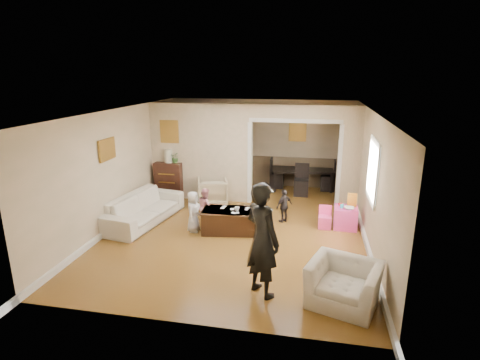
% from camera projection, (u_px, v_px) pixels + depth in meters
% --- Properties ---
extents(floor, '(7.00, 7.00, 0.00)m').
position_uv_depth(floor, '(238.00, 227.00, 8.61)').
color(floor, olive).
rests_on(floor, ground).
extents(partition_left, '(2.75, 0.18, 2.60)m').
position_uv_depth(partition_left, '(201.00, 152.00, 10.20)').
color(partition_left, beige).
rests_on(partition_left, ground).
extents(partition_right, '(0.55, 0.18, 2.60)m').
position_uv_depth(partition_right, '(349.00, 158.00, 9.50)').
color(partition_right, beige).
rests_on(partition_right, ground).
extents(partition_header, '(2.22, 0.18, 0.35)m').
position_uv_depth(partition_header, '(296.00, 112.00, 9.44)').
color(partition_header, beige).
rests_on(partition_header, partition_right).
extents(window_pane, '(0.03, 0.95, 1.10)m').
position_uv_depth(window_pane, '(374.00, 171.00, 7.31)').
color(window_pane, white).
rests_on(window_pane, ground).
extents(framed_art_partition, '(0.45, 0.03, 0.55)m').
position_uv_depth(framed_art_partition, '(169.00, 132.00, 10.11)').
color(framed_art_partition, brown).
rests_on(framed_art_partition, partition_left).
extents(framed_art_sofa_wall, '(0.03, 0.55, 0.40)m').
position_uv_depth(framed_art_sofa_wall, '(107.00, 149.00, 8.04)').
color(framed_art_sofa_wall, brown).
extents(framed_art_alcove, '(0.45, 0.03, 0.55)m').
position_uv_depth(framed_art_alcove, '(298.00, 131.00, 11.19)').
color(framed_art_alcove, brown).
extents(sofa, '(1.24, 2.38, 0.66)m').
position_uv_depth(sofa, '(144.00, 208.00, 8.83)').
color(sofa, silver).
rests_on(sofa, ground).
extents(armchair_back, '(0.96, 0.97, 0.71)m').
position_uv_depth(armchair_back, '(213.00, 191.00, 10.01)').
color(armchair_back, '#C5AC89').
rests_on(armchair_back, ground).
extents(armchair_front, '(1.23, 1.15, 0.65)m').
position_uv_depth(armchair_front, '(344.00, 284.00, 5.69)').
color(armchair_front, silver).
rests_on(armchair_front, ground).
extents(dresser, '(0.74, 0.42, 1.02)m').
position_uv_depth(dresser, '(170.00, 180.00, 10.45)').
color(dresser, '#371910').
rests_on(dresser, ground).
extents(table_lamp, '(0.22, 0.22, 0.36)m').
position_uv_depth(table_lamp, '(168.00, 156.00, 10.26)').
color(table_lamp, beige).
rests_on(table_lamp, dresser).
extents(potted_plant, '(0.26, 0.23, 0.29)m').
position_uv_depth(potted_plant, '(175.00, 157.00, 10.24)').
color(potted_plant, '#4A7735').
rests_on(potted_plant, dresser).
extents(coffee_table, '(1.40, 0.84, 0.49)m').
position_uv_depth(coffee_table, '(233.00, 221.00, 8.32)').
color(coffee_table, '#3A2012').
rests_on(coffee_table, ground).
extents(coffee_cup, '(0.11, 0.11, 0.09)m').
position_uv_depth(coffee_cup, '(237.00, 209.00, 8.17)').
color(coffee_cup, silver).
rests_on(coffee_cup, coffee_table).
extents(play_table, '(0.52, 0.52, 0.48)m').
position_uv_depth(play_table, '(345.00, 218.00, 8.51)').
color(play_table, '#FF43AE').
rests_on(play_table, ground).
extents(cereal_box, '(0.20, 0.08, 0.30)m').
position_uv_depth(cereal_box, '(352.00, 200.00, 8.48)').
color(cereal_box, yellow).
rests_on(cereal_box, play_table).
extents(cyan_cup, '(0.08, 0.08, 0.08)m').
position_uv_depth(cyan_cup, '(342.00, 206.00, 8.40)').
color(cyan_cup, '#29B7CE').
rests_on(cyan_cup, play_table).
extents(toy_block, '(0.09, 0.08, 0.05)m').
position_uv_depth(toy_block, '(340.00, 204.00, 8.57)').
color(toy_block, red).
rests_on(toy_block, play_table).
extents(play_bowl, '(0.23, 0.23, 0.05)m').
position_uv_depth(play_bowl, '(349.00, 208.00, 8.31)').
color(play_bowl, white).
rests_on(play_bowl, play_table).
extents(dining_table, '(1.89, 1.20, 0.63)m').
position_uv_depth(dining_table, '(302.00, 178.00, 11.35)').
color(dining_table, black).
rests_on(dining_table, ground).
extents(adult_person, '(0.79, 0.77, 1.84)m').
position_uv_depth(adult_person, '(262.00, 240.00, 5.80)').
color(adult_person, black).
rests_on(adult_person, ground).
extents(child_kneel_a, '(0.30, 0.45, 0.91)m').
position_uv_depth(child_kneel_a, '(193.00, 212.00, 8.28)').
color(child_kneel_a, silver).
rests_on(child_kneel_a, ground).
extents(child_kneel_b, '(0.48, 0.52, 0.85)m').
position_uv_depth(child_kneel_b, '(206.00, 206.00, 8.68)').
color(child_kneel_b, pink).
rests_on(child_kneel_b, ground).
extents(child_toddler, '(0.45, 0.47, 0.79)m').
position_uv_depth(child_toddler, '(284.00, 206.00, 8.80)').
color(child_toddler, black).
rests_on(child_toddler, ground).
extents(craft_papers, '(0.65, 0.48, 0.00)m').
position_uv_depth(craft_papers, '(235.00, 209.00, 8.28)').
color(craft_papers, white).
rests_on(craft_papers, coffee_table).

